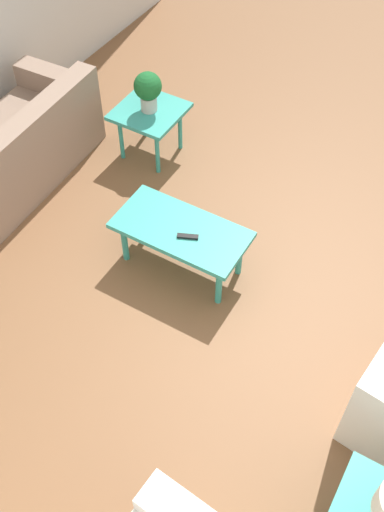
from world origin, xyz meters
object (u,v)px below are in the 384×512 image
(sofa, at_px, (12,154))
(coffee_table, at_px, (181,233))
(side_table_plant, at_px, (150,116))
(potted_plant, at_px, (148,89))

(sofa, distance_m, coffee_table, 1.82)
(side_table_plant, bearing_deg, coffee_table, 132.57)
(side_table_plant, relative_size, potted_plant, 1.57)
(potted_plant, bearing_deg, coffee_table, 132.57)
(sofa, height_order, potted_plant, potted_plant)
(sofa, bearing_deg, coffee_table, 84.12)
(potted_plant, bearing_deg, side_table_plant, 0.00)
(sofa, relative_size, potted_plant, 4.88)
(sofa, xyz_separation_m, coffee_table, (-1.82, 0.11, 0.08))
(coffee_table, bearing_deg, sofa, -3.54)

